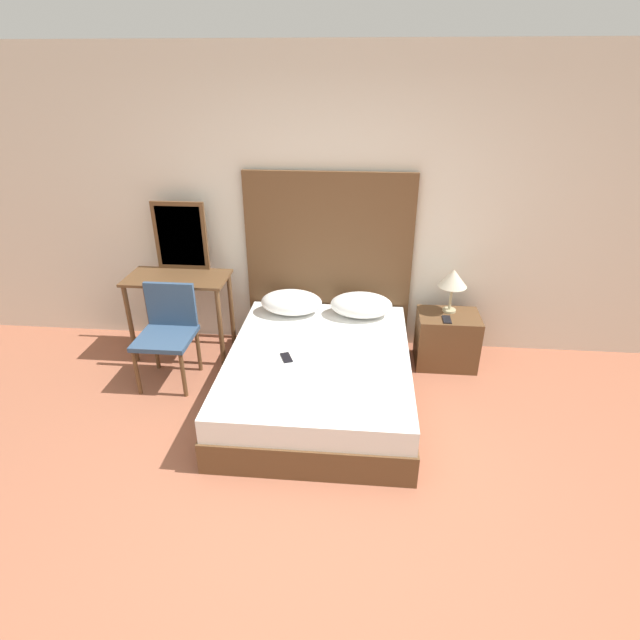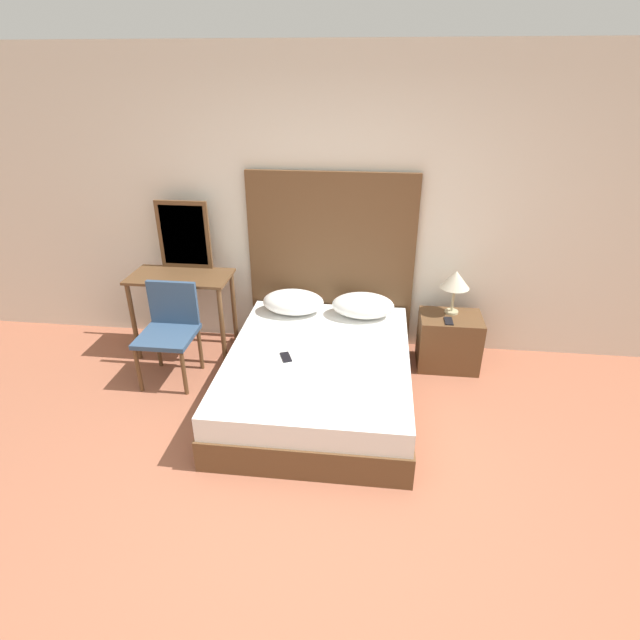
# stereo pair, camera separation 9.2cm
# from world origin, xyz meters

# --- Properties ---
(ground_plane) EXTENTS (16.00, 16.00, 0.00)m
(ground_plane) POSITION_xyz_m (0.00, 0.00, 0.00)
(ground_plane) COLOR #9E5B42
(wall_back) EXTENTS (10.00, 0.06, 2.70)m
(wall_back) POSITION_xyz_m (0.00, 2.45, 1.35)
(wall_back) COLOR silver
(wall_back) RESTS_ON ground_plane
(bed) EXTENTS (1.47, 1.91, 0.44)m
(bed) POSITION_xyz_m (-0.06, 1.40, 0.22)
(bed) COLOR brown
(bed) RESTS_ON ground_plane
(headboard) EXTENTS (1.55, 0.05, 1.69)m
(headboard) POSITION_xyz_m (-0.06, 2.38, 0.84)
(headboard) COLOR brown
(headboard) RESTS_ON ground_plane
(pillow_left) EXTENTS (0.57, 0.38, 0.22)m
(pillow_left) POSITION_xyz_m (-0.39, 2.11, 0.55)
(pillow_left) COLOR white
(pillow_left) RESTS_ON bed
(pillow_right) EXTENTS (0.57, 0.38, 0.22)m
(pillow_right) POSITION_xyz_m (0.26, 2.11, 0.55)
(pillow_right) COLOR white
(pillow_right) RESTS_ON bed
(phone_on_bed) EXTENTS (0.12, 0.17, 0.01)m
(phone_on_bed) POSITION_xyz_m (-0.31, 1.30, 0.44)
(phone_on_bed) COLOR black
(phone_on_bed) RESTS_ON bed
(nightstand) EXTENTS (0.55, 0.41, 0.50)m
(nightstand) POSITION_xyz_m (1.06, 2.07, 0.25)
(nightstand) COLOR brown
(nightstand) RESTS_ON ground_plane
(table_lamp) EXTENTS (0.26, 0.26, 0.40)m
(table_lamp) POSITION_xyz_m (1.06, 2.15, 0.81)
(table_lamp) COLOR tan
(table_lamp) RESTS_ON nightstand
(phone_on_nightstand) EXTENTS (0.07, 0.15, 0.01)m
(phone_on_nightstand) POSITION_xyz_m (1.02, 1.97, 0.50)
(phone_on_nightstand) COLOR black
(phone_on_nightstand) RESTS_ON nightstand
(vanity_desk) EXTENTS (0.92, 0.48, 0.79)m
(vanity_desk) POSITION_xyz_m (-1.42, 2.05, 0.64)
(vanity_desk) COLOR brown
(vanity_desk) RESTS_ON ground_plane
(vanity_mirror) EXTENTS (0.49, 0.03, 0.63)m
(vanity_mirror) POSITION_xyz_m (-1.42, 2.26, 1.11)
(vanity_mirror) COLOR brown
(vanity_mirror) RESTS_ON vanity_desk
(chair) EXTENTS (0.46, 0.47, 0.85)m
(chair) POSITION_xyz_m (-1.39, 1.62, 0.49)
(chair) COLOR #334C6B
(chair) RESTS_ON ground_plane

